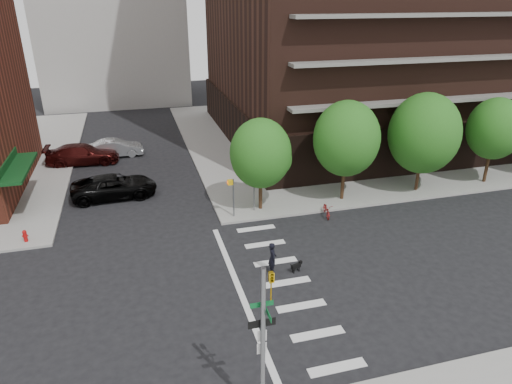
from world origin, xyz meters
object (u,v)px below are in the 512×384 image
(parked_car_maroon, at_px, (82,154))
(dog_walker, at_px, (272,258))
(fire_hydrant, at_px, (25,235))
(traffic_signal, at_px, (264,359))
(parked_car_silver, at_px, (115,148))
(scooter, at_px, (327,210))
(parked_car_black, at_px, (114,187))

(parked_car_maroon, height_order, dog_walker, dog_walker)
(fire_hydrant, relative_size, parked_car_maroon, 0.12)
(traffic_signal, relative_size, parked_car_silver, 1.26)
(traffic_signal, xyz_separation_m, scooter, (8.43, 13.99, -2.25))
(fire_hydrant, bearing_deg, parked_car_black, 48.05)
(parked_car_silver, bearing_deg, dog_walker, -161.17)
(parked_car_maroon, distance_m, scooter, 21.99)
(fire_hydrant, height_order, dog_walker, dog_walker)
(traffic_signal, height_order, scooter, traffic_signal)
(scooter, distance_m, dog_walker, 7.68)
(parked_car_maroon, xyz_separation_m, parked_car_silver, (2.70, 1.27, -0.08))
(traffic_signal, height_order, dog_walker, traffic_signal)
(parked_car_maroon, relative_size, scooter, 3.47)
(scooter, bearing_deg, parked_car_black, 164.54)
(parked_car_black, height_order, dog_walker, dog_walker)
(parked_car_maroon, relative_size, dog_walker, 3.40)
(scooter, bearing_deg, traffic_signal, -109.52)
(parked_car_black, distance_m, parked_car_silver, 9.31)
(dog_walker, bearing_deg, parked_car_silver, 27.76)
(fire_hydrant, bearing_deg, scooter, -4.03)
(traffic_signal, relative_size, scooter, 3.49)
(fire_hydrant, xyz_separation_m, scooter, (18.46, -1.30, -0.10))
(fire_hydrant, xyz_separation_m, parked_car_silver, (5.00, 14.87, 0.23))
(scooter, bearing_deg, parked_car_maroon, 148.87)
(parked_car_maroon, xyz_separation_m, dog_walker, (10.73, -20.32, 0.01))
(parked_car_silver, bearing_deg, traffic_signal, -172.10)
(fire_hydrant, bearing_deg, dog_walker, -27.28)
(parked_car_black, bearing_deg, scooter, -119.00)
(scooter, xyz_separation_m, dog_walker, (-5.43, -5.42, 0.43))
(fire_hydrant, xyz_separation_m, parked_car_maroon, (2.30, 13.60, 0.32))
(parked_car_black, relative_size, scooter, 3.44)
(parked_car_silver, bearing_deg, parked_car_maroon, 113.59)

